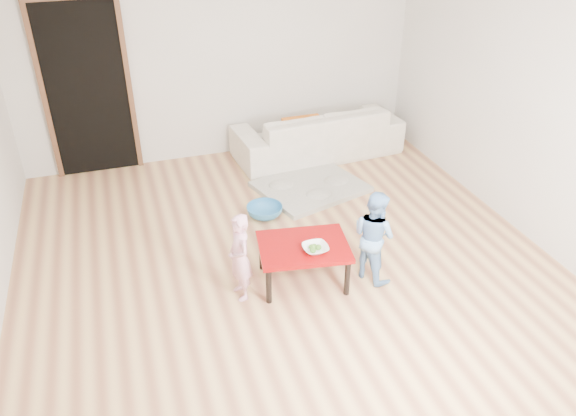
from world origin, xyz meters
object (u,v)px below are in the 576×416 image
bowl (315,249)px  child_pink (240,257)px  sofa (318,132)px  child_blue (374,236)px  red_table (303,263)px  basin (265,211)px

bowl → child_pink: (-0.65, 0.10, -0.02)m
child_pink → sofa: bearing=139.5°
bowl → child_blue: bearing=0.3°
child_pink → red_table: bearing=85.3°
bowl → basin: (-0.09, 1.32, -0.36)m
red_table → basin: 1.21m
sofa → bowl: 2.80m
red_table → child_blue: size_ratio=0.90×
child_blue → basin: 1.51m
bowl → child_blue: size_ratio=0.25×
bowl → child_pink: child_pink is taller
bowl → basin: size_ratio=0.57×
sofa → bowl: (-1.01, -2.61, 0.11)m
sofa → red_table: bearing=62.1°
child_blue → red_table: bearing=55.9°
child_pink → child_blue: child_blue is taller
sofa → child_blue: (-0.45, -2.61, 0.13)m
basin → bowl: bearing=-86.3°
sofa → basin: (-1.10, -1.30, -0.25)m
sofa → child_blue: bearing=75.5°
sofa → child_blue: 2.65m
child_blue → sofa: bearing=-33.2°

